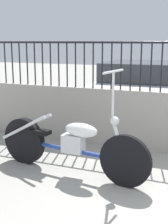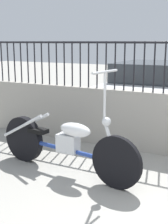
% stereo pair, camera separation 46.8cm
% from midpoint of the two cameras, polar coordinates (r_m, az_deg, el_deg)
% --- Properties ---
extents(motorcycle_blue, '(2.25, 0.58, 1.42)m').
position_cam_midpoint_polar(motorcycle_blue, '(4.22, -7.03, -5.70)').
color(motorcycle_blue, black).
rests_on(motorcycle_blue, ground_plane).
extents(car_white, '(1.82, 4.11, 1.27)m').
position_cam_midpoint_polar(car_white, '(7.90, 8.76, 4.66)').
color(car_white, black).
rests_on(car_white, ground_plane).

